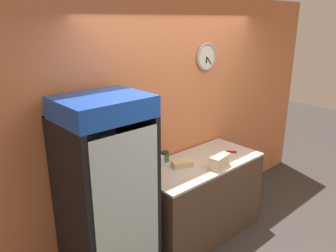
{
  "coord_description": "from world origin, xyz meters",
  "views": [
    {
      "loc": [
        -2.53,
        -1.36,
        2.45
      ],
      "look_at": [
        -0.52,
        0.86,
        1.47
      ],
      "focal_mm": 35.0,
      "sensor_mm": 36.0,
      "label": 1
    }
  ],
  "objects_px": {
    "beverage_cooler": "(103,187)",
    "condiment_jar": "(165,156)",
    "sandwich_stack_bottom": "(220,164)",
    "chefs_knife": "(238,152)",
    "napkin_dispenser": "(158,161)",
    "sandwich_flat_left": "(182,164)",
    "sandwich_stack_middle": "(220,158)"
  },
  "relations": [
    {
      "from": "sandwich_flat_left",
      "to": "napkin_dispenser",
      "type": "bearing_deg",
      "value": 136.92
    },
    {
      "from": "beverage_cooler",
      "to": "chefs_knife",
      "type": "bearing_deg",
      "value": -6.37
    },
    {
      "from": "beverage_cooler",
      "to": "napkin_dispenser",
      "type": "bearing_deg",
      "value": 11.86
    },
    {
      "from": "condiment_jar",
      "to": "sandwich_stack_bottom",
      "type": "bearing_deg",
      "value": -57.78
    },
    {
      "from": "beverage_cooler",
      "to": "chefs_knife",
      "type": "height_order",
      "value": "beverage_cooler"
    },
    {
      "from": "sandwich_stack_bottom",
      "to": "sandwich_flat_left",
      "type": "height_order",
      "value": "sandwich_stack_bottom"
    },
    {
      "from": "beverage_cooler",
      "to": "chefs_knife",
      "type": "distance_m",
      "value": 1.74
    },
    {
      "from": "napkin_dispenser",
      "to": "sandwich_flat_left",
      "type": "bearing_deg",
      "value": -43.08
    },
    {
      "from": "sandwich_flat_left",
      "to": "napkin_dispenser",
      "type": "relative_size",
      "value": 2.06
    },
    {
      "from": "sandwich_stack_bottom",
      "to": "sandwich_stack_middle",
      "type": "height_order",
      "value": "sandwich_stack_middle"
    },
    {
      "from": "sandwich_stack_middle",
      "to": "condiment_jar",
      "type": "relative_size",
      "value": 2.4
    },
    {
      "from": "sandwich_stack_bottom",
      "to": "condiment_jar",
      "type": "relative_size",
      "value": 2.39
    },
    {
      "from": "sandwich_flat_left",
      "to": "condiment_jar",
      "type": "xyz_separation_m",
      "value": [
        -0.04,
        0.23,
        0.02
      ]
    },
    {
      "from": "sandwich_stack_bottom",
      "to": "sandwich_stack_middle",
      "type": "xyz_separation_m",
      "value": [
        -0.0,
        0.0,
        0.07
      ]
    },
    {
      "from": "napkin_dispenser",
      "to": "beverage_cooler",
      "type": "bearing_deg",
      "value": -168.14
    },
    {
      "from": "beverage_cooler",
      "to": "chefs_knife",
      "type": "xyz_separation_m",
      "value": [
        1.73,
        -0.19,
        -0.09
      ]
    },
    {
      "from": "sandwich_flat_left",
      "to": "chefs_knife",
      "type": "height_order",
      "value": "sandwich_flat_left"
    },
    {
      "from": "sandwich_stack_middle",
      "to": "sandwich_flat_left",
      "type": "distance_m",
      "value": 0.41
    },
    {
      "from": "sandwich_stack_middle",
      "to": "condiment_jar",
      "type": "xyz_separation_m",
      "value": [
        -0.33,
        0.52,
        -0.05
      ]
    },
    {
      "from": "sandwich_stack_bottom",
      "to": "condiment_jar",
      "type": "height_order",
      "value": "condiment_jar"
    },
    {
      "from": "beverage_cooler",
      "to": "condiment_jar",
      "type": "distance_m",
      "value": 0.95
    },
    {
      "from": "beverage_cooler",
      "to": "condiment_jar",
      "type": "bearing_deg",
      "value": 13.19
    },
    {
      "from": "sandwich_flat_left",
      "to": "condiment_jar",
      "type": "height_order",
      "value": "condiment_jar"
    },
    {
      "from": "sandwich_stack_bottom",
      "to": "chefs_knife",
      "type": "bearing_deg",
      "value": 12.92
    },
    {
      "from": "condiment_jar",
      "to": "chefs_knife",
      "type": "bearing_deg",
      "value": -27.17
    },
    {
      "from": "beverage_cooler",
      "to": "sandwich_stack_bottom",
      "type": "xyz_separation_m",
      "value": [
        1.26,
        -0.3,
        -0.06
      ]
    },
    {
      "from": "chefs_knife",
      "to": "sandwich_stack_bottom",
      "type": "bearing_deg",
      "value": -167.08
    },
    {
      "from": "sandwich_stack_bottom",
      "to": "napkin_dispenser",
      "type": "xyz_separation_m",
      "value": [
        -0.48,
        0.46,
        0.03
      ]
    },
    {
      "from": "beverage_cooler",
      "to": "sandwich_stack_bottom",
      "type": "height_order",
      "value": "beverage_cooler"
    },
    {
      "from": "sandwich_stack_bottom",
      "to": "condiment_jar",
      "type": "distance_m",
      "value": 0.61
    },
    {
      "from": "sandwich_flat_left",
      "to": "sandwich_stack_bottom",
      "type": "bearing_deg",
      "value": -44.85
    },
    {
      "from": "sandwich_stack_bottom",
      "to": "chefs_knife",
      "type": "xyz_separation_m",
      "value": [
        0.47,
        0.11,
        -0.03
      ]
    }
  ]
}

